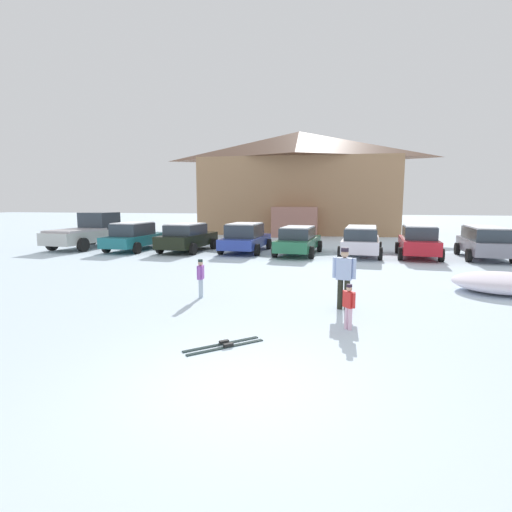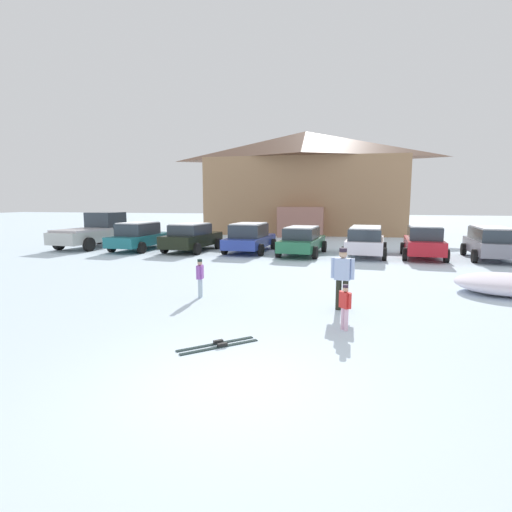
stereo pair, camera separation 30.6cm
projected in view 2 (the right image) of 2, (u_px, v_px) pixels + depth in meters
ground at (227, 385)px, 6.32m from camera, size 160.00×160.00×0.00m
ski_lodge at (305, 182)px, 35.73m from camera, size 17.79×9.73×8.96m
parked_teal_hatchback at (140, 236)px, 23.50m from camera, size 2.28×4.76×1.65m
parked_black_sedan at (192, 237)px, 22.95m from camera, size 2.54×4.60×1.61m
parked_blue_hatchback at (250, 237)px, 22.60m from camera, size 2.38×4.82×1.65m
parked_green_coupe at (302, 240)px, 21.42m from camera, size 2.41×4.83×1.53m
parked_white_suv at (365, 240)px, 20.89m from camera, size 2.40×4.68×1.56m
parked_red_sedan at (424, 242)px, 20.19m from camera, size 2.30×4.36×1.66m
parked_grey_wagon at (491, 242)px, 19.66m from camera, size 2.34×4.61×1.62m
pickup_truck at (97, 231)px, 25.03m from camera, size 2.81×5.90×2.15m
skier_adult_in_blue_parka at (342, 275)px, 10.55m from camera, size 0.61×0.30×1.67m
skier_child_in_purple_jacket at (200, 276)px, 11.98m from camera, size 0.20×0.43×1.16m
skier_child_in_red_jacket at (345, 305)px, 8.93m from camera, size 0.28×0.31×1.05m
pair_of_skis at (219, 345)px, 8.03m from camera, size 1.43×1.35×0.08m
plowed_snow_pile at (507, 284)px, 12.50m from camera, size 3.04×2.43×0.62m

